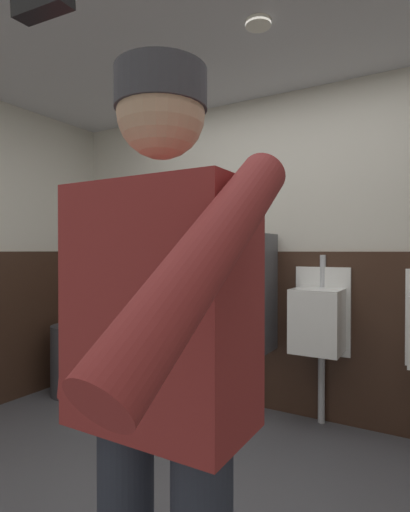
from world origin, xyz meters
name	(u,v)px	position (x,y,z in m)	size (l,w,h in m)	color
wall_back	(290,252)	(0.00, 1.62, 1.26)	(4.83, 0.12, 2.51)	beige
wainscot_band_back	(286,332)	(0.00, 1.55, 0.63)	(4.23, 0.03, 1.26)	#382319
downlight_far	(258,23)	(0.18, 0.55, 2.50)	(0.14, 0.14, 0.03)	white
urinal_left	(226,311)	(-0.46, 1.41, 0.78)	(0.40, 0.34, 1.24)	white
urinal_middle	(319,319)	(0.29, 1.41, 0.78)	(0.40, 0.34, 1.24)	white
privacy_divider_panel	(266,293)	(-0.09, 1.33, 0.95)	(0.04, 0.40, 0.90)	#4C4C51
person	(159,373)	(0.47, -0.73, 0.99)	(0.64, 0.60, 1.69)	#2D3342
trash_bin	(74,359)	(-1.76, 0.99, 0.31)	(0.40, 0.40, 0.61)	#38383D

